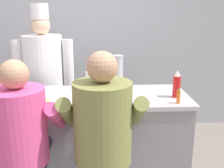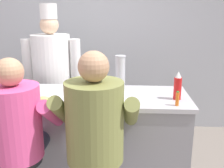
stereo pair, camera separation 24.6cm
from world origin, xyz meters
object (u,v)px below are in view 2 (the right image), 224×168
Objects in this scene: cup_stack_steel at (120,73)px; diner_seated_pink at (17,127)px; water_pitcher_clear at (94,80)px; coffee_mug_white at (90,89)px; hot_sauce_bottle_orange at (177,99)px; cook_in_whites_near at (52,74)px; ketchup_bottle_red at (178,86)px; breakfast_plate at (44,100)px; diner_seated_olive at (95,126)px; mustard_bottle_yellow at (100,91)px.

cup_stack_steel is 1.13m from diner_seated_pink.
water_pitcher_clear is 0.96m from diner_seated_pink.
diner_seated_pink is at bearing -134.97° from cup_stack_steel.
hot_sauce_bottle_orange is at bearing -21.94° from coffee_mug_white.
cook_in_whites_near is (-0.58, 0.69, -0.02)m from coffee_mug_white.
ketchup_bottle_red reaches higher than breakfast_plate.
cook_in_whites_near is (-0.71, 1.33, 0.09)m from diner_seated_olive.
ketchup_bottle_red is 2.09× the size of coffee_mug_white.
coffee_mug_white is 0.07× the size of cook_in_whites_near.
hot_sauce_bottle_orange reaches higher than coffee_mug_white.
diner_seated_pink is (-1.31, -0.50, -0.21)m from ketchup_bottle_red.
coffee_mug_white is at bearing 52.60° from diner_seated_pink.
water_pitcher_clear is (-0.80, 0.30, -0.03)m from ketchup_bottle_red.
mustard_bottle_yellow is at bearing 177.90° from hot_sauce_bottle_orange.
diner_seated_olive is at bearing 0.28° from diner_seated_pink.
water_pitcher_clear is 0.10× the size of cook_in_whites_near.
cup_stack_steel is at bearing 151.95° from ketchup_bottle_red.
cup_stack_steel is (0.27, -0.01, 0.09)m from water_pitcher_clear.
ketchup_bottle_red is 0.17× the size of diner_seated_olive.
cook_in_whites_near is at bearing 125.70° from mustard_bottle_yellow.
hot_sauce_bottle_orange is 1.18m from breakfast_plate.
water_pitcher_clear is at bearing 47.89° from breakfast_plate.
hot_sauce_bottle_orange is at bearing 25.36° from diner_seated_olive.
cup_stack_steel is at bearing 69.24° from mustard_bottle_yellow.
diner_seated_pink reaches higher than ketchup_bottle_red.
hot_sauce_bottle_orange is 0.75m from diner_seated_olive.
hot_sauce_bottle_orange is 0.69× the size of water_pitcher_clear.
diner_seated_olive is (0.00, -0.34, -0.17)m from mustard_bottle_yellow.
mustard_bottle_yellow is 1.80× the size of hot_sauce_bottle_orange.
cup_stack_steel reaches higher than ketchup_bottle_red.
coffee_mug_white is (-0.02, -0.15, -0.05)m from water_pitcher_clear.
mustard_bottle_yellow reaches higher than water_pitcher_clear.
ketchup_bottle_red is 1.40× the size of water_pitcher_clear.
cup_stack_steel is 0.23× the size of diner_seated_olive.
diner_seated_olive is at bearing -34.33° from breakfast_plate.
mustard_bottle_yellow is 0.15× the size of diner_seated_olive.
cup_stack_steel is at bearing -3.03° from water_pitcher_clear.
coffee_mug_white is 0.35× the size of cup_stack_steel.
cook_in_whites_near is (-1.40, 0.83, -0.10)m from ketchup_bottle_red.
cup_stack_steel reaches higher than breakfast_plate.
coffee_mug_white is at bearing 158.06° from hot_sauce_bottle_orange.
mustard_bottle_yellow is 0.33m from coffee_mug_white.
cook_in_whites_near reaches higher than hot_sauce_bottle_orange.
hot_sauce_bottle_orange is at bearing -99.58° from ketchup_bottle_red.
diner_seated_pink is at bearing -150.73° from mustard_bottle_yellow.
coffee_mug_white is at bearing -154.15° from cup_stack_steel.
water_pitcher_clear reaches higher than coffee_mug_white.
diner_seated_olive is 1.51m from cook_in_whites_near.
coffee_mug_white is (-0.12, 0.29, -0.06)m from mustard_bottle_yellow.
breakfast_plate is at bearing -143.07° from coffee_mug_white.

